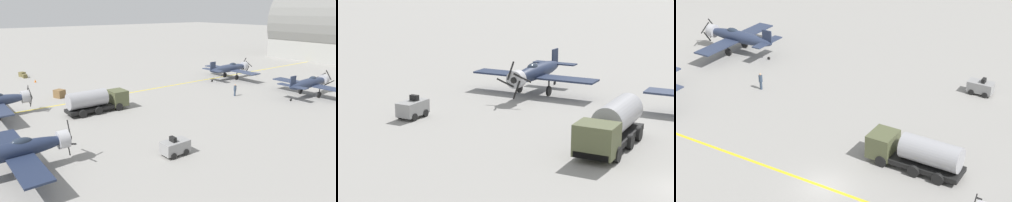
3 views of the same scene
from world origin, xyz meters
TOP-DOWN VIEW (x-y plane):
  - ground_plane at (0.00, 0.00)m, footprint 400.00×400.00m
  - taxiway_stripe at (0.00, 0.00)m, footprint 0.30×160.00m
  - airplane_far_right at (18.17, 24.03)m, footprint 12.00×9.98m
  - airplane_far_center at (2.15, 24.02)m, footprint 12.00×9.98m
  - airplane_near_right at (17.32, -17.50)m, footprint 12.00×9.98m
  - fuel_tanker at (6.01, -4.88)m, footprint 2.68×8.00m
  - tow_tractor at (22.14, -4.99)m, footprint 1.57×2.60m
  - ground_crew_walking at (11.35, 15.19)m, footprint 0.40×0.40m
  - supply_crate_by_tanker at (-22.09, -6.65)m, footprint 0.90×0.75m
  - supply_crate_mid_lane at (-23.71, -6.71)m, footprint 1.34×1.24m
  - supply_crate_outboard at (-3.86, -6.38)m, footprint 1.77×1.63m
  - traffic_cone at (-16.89, -6.22)m, footprint 0.36×0.36m

SIDE VIEW (x-z plane):
  - ground_plane at x=0.00m, z-range 0.00..0.00m
  - taxiway_stripe at x=0.00m, z-range 0.00..0.01m
  - traffic_cone at x=-16.89m, z-range 0.00..0.55m
  - supply_crate_by_tanker at x=-22.09m, z-range 0.00..0.73m
  - supply_crate_mid_lane at x=-23.71m, z-range 0.00..0.91m
  - supply_crate_outboard at x=-3.86m, z-range 0.00..1.20m
  - tow_tractor at x=22.14m, z-range -0.11..1.69m
  - ground_crew_walking at x=11.35m, z-range 0.08..1.92m
  - fuel_tanker at x=6.01m, z-range 0.02..3.00m
  - airplane_far_right at x=18.17m, z-range 0.19..3.84m
  - airplane_near_right at x=17.32m, z-range 0.15..3.87m
  - airplane_far_center at x=2.15m, z-range 0.19..3.84m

